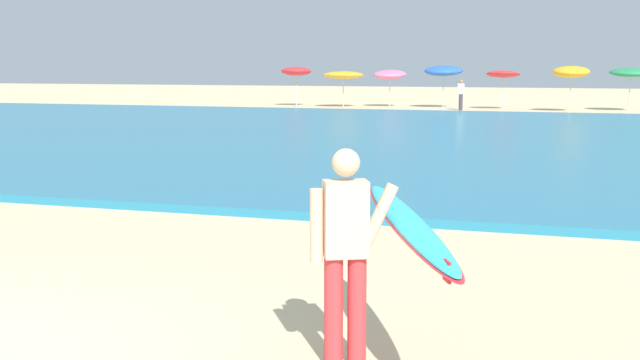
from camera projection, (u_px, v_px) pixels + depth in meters
name	position (u px, v px, depth m)	size (l,w,h in m)	color
sea	(418.00, 137.00, 25.83)	(120.00, 28.00, 0.14)	teal
surfer_with_board	(376.00, 237.00, 6.35)	(1.43, 2.60, 1.73)	red
beach_umbrella_0	(296.00, 71.00, 46.09)	(1.71, 1.72, 2.24)	beige
beach_umbrella_1	(343.00, 75.00, 44.88)	(2.24, 2.24, 1.98)	beige
beach_umbrella_2	(390.00, 75.00, 45.23)	(1.84, 1.88, 2.12)	beige
beach_umbrella_3	(444.00, 71.00, 44.19)	(2.10, 2.14, 2.38)	beige
beach_umbrella_4	(503.00, 74.00, 42.65)	(1.77, 1.79, 2.10)	beige
beach_umbrella_5	(571.00, 72.00, 40.46)	(1.82, 1.86, 2.34)	beige
beach_umbrella_6	(631.00, 72.00, 41.15)	(2.07, 2.10, 2.25)	beige
beachgoer_near_row_left	(461.00, 94.00, 41.88)	(0.32, 0.20, 1.58)	#383842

